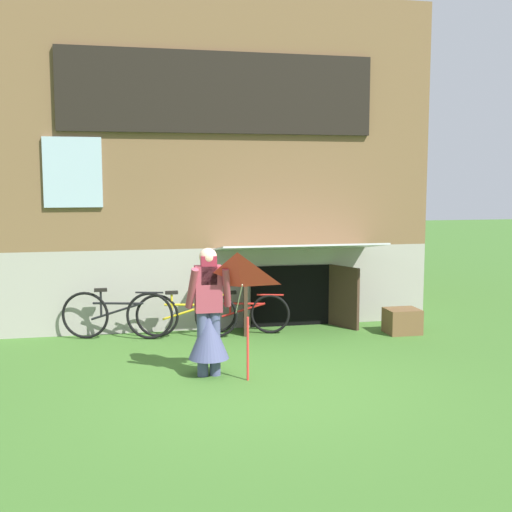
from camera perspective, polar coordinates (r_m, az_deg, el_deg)
ground_plane at (r=8.18m, az=0.14°, el=-11.10°), size 60.00×60.00×0.00m
log_house at (r=13.50m, az=-5.03°, el=7.83°), size 7.41×6.67×5.55m
person at (r=8.30m, az=-4.20°, el=-5.87°), size 0.61×0.53×1.65m
kite at (r=7.78m, az=-1.63°, el=-2.27°), size 0.85×0.81×1.57m
bicycle_red at (r=10.64m, az=-1.13°, el=-5.02°), size 1.48×0.47×0.70m
bicycle_yellow at (r=10.41m, az=-6.15°, el=-5.19°), size 1.61×0.42×0.75m
bicycle_black at (r=10.47m, az=-12.15°, el=-5.08°), size 1.74×0.48×0.81m
wooden_crate at (r=10.93m, az=12.78°, el=-5.62°), size 0.54×0.46×0.41m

